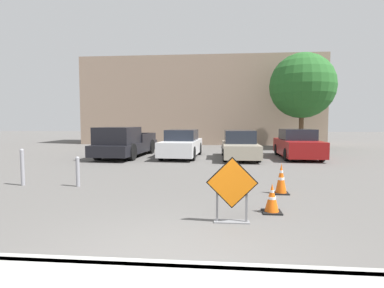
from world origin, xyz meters
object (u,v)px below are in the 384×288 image
Objects in this scene: traffic_cone_nearest at (272,199)px; parked_car_third at (297,145)px; road_closed_sign at (232,189)px; traffic_cone_second at (281,179)px; parked_car_nearest at (182,144)px; bollard_nearest at (78,171)px; parked_car_second at (240,146)px; pickup_truck at (124,143)px; bollard_second at (22,166)px.

traffic_cone_nearest is 10.41m from parked_car_third.
traffic_cone_nearest is at bearing 39.99° from road_closed_sign.
traffic_cone_second is 0.18× the size of parked_car_nearest.
road_closed_sign is at bearing -140.01° from traffic_cone_nearest.
traffic_cone_second is at bearing -3.81° from bollard_nearest.
bollard_nearest is (-5.19, -7.31, -0.19)m from parked_car_second.
bollard_second is (-0.74, -7.36, -0.17)m from pickup_truck.
parked_car_second reaches higher than road_closed_sign.
parked_car_nearest is 6.13m from parked_car_third.
road_closed_sign is at bearing -24.97° from bollard_second.
parked_car_second is at bearing 46.67° from bollard_second.
road_closed_sign is 1.17m from traffic_cone_nearest.
pickup_truck is at bearing 97.46° from bollard_nearest.
parked_car_second is at bearing 54.63° from bollard_nearest.
parked_car_third is (9.22, 0.49, -0.04)m from pickup_truck.
parked_car_third is at bearing 38.22° from bollard_second.
traffic_cone_second is 7.46m from bollard_second.
pickup_truck is at bearing 7.54° from parked_car_nearest.
parked_car_third is (3.07, 0.54, 0.04)m from parked_car_second.
bollard_second is at bearing 66.11° from parked_car_nearest.
parked_car_nearest is (-3.08, 9.71, 0.39)m from traffic_cone_nearest.
bollard_nearest is at bearing 147.04° from road_closed_sign.
parked_car_nearest is 1.01× the size of parked_car_second.
traffic_cone_nearest is at bearing -107.29° from traffic_cone_second.
bollard_nearest is at bearing 158.03° from traffic_cone_nearest.
parked_car_nearest is 1.04× the size of parked_car_third.
road_closed_sign is 10.67m from parked_car_nearest.
parked_car_second is 5.07× the size of bollard_nearest.
road_closed_sign is at bearing 84.89° from parked_car_second.
bollard_second is (-6.06, 2.82, -0.07)m from road_closed_sign.
parked_car_second is at bearing 85.28° from road_closed_sign.
road_closed_sign is 11.36m from parked_car_third.
pickup_truck is 1.29× the size of parked_car_third.
parked_car_third is 11.39m from bollard_nearest.
bollard_nearest reaches higher than traffic_cone_nearest.
parked_car_second is at bearing 94.14° from traffic_cone_second.
parked_car_second is 1.02× the size of parked_car_third.
parked_car_third is at bearing 69.91° from road_closed_sign.
pickup_truck is (-5.31, 10.18, 0.10)m from road_closed_sign.
parked_car_nearest is at bearing -6.03° from parked_car_second.
traffic_cone_second is 0.18× the size of parked_car_third.
pickup_truck is at bearing -0.84° from parked_car_second.
parked_car_nearest reaches higher than bollard_second.
parked_car_third is (3.04, 9.95, 0.40)m from traffic_cone_nearest.
pickup_truck reaches higher than road_closed_sign.
bollard_second is (-1.71, 0.00, 0.11)m from bollard_nearest.
traffic_cone_second is at bearing 134.23° from pickup_truck.
parked_car_nearest is at bearing 102.05° from road_closed_sign.
parked_car_third is at bearing -174.99° from parked_car_nearest.
bollard_second is (-6.89, -7.31, -0.09)m from parked_car_second.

